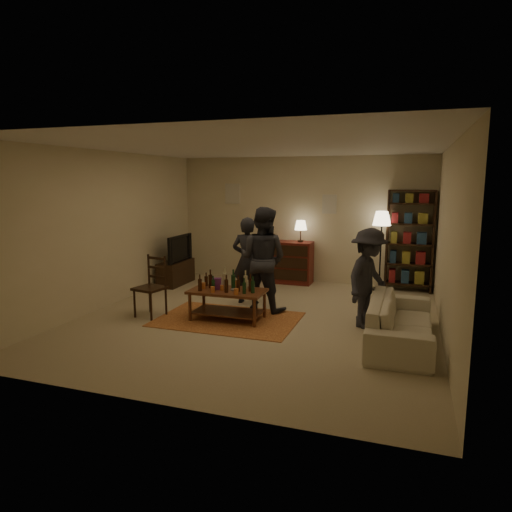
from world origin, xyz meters
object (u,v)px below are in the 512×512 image
at_px(bookshelf, 410,240).
at_px(tv_stand, 176,266).
at_px(coffee_table, 228,294).
at_px(sofa, 401,321).
at_px(dining_chair, 152,284).
at_px(floor_lamp, 382,224).
at_px(person_left, 248,261).
at_px(person_by_sofa, 368,278).
at_px(dresser, 289,261).
at_px(person_right, 263,259).

bearing_deg(bookshelf, tv_stand, -168.20).
height_order(coffee_table, sofa, coffee_table).
height_order(dining_chair, floor_lamp, floor_lamp).
relative_size(person_left, person_by_sofa, 1.04).
distance_m(dresser, person_by_sofa, 3.19).
bearing_deg(person_left, sofa, 153.86).
distance_m(tv_stand, floor_lamp, 4.35).
bearing_deg(person_left, coffee_table, 91.50).
height_order(dresser, floor_lamp, floor_lamp).
bearing_deg(sofa, bookshelf, -0.82).
distance_m(coffee_table, sofa, 2.64).
bearing_deg(dresser, person_left, -98.70).
bearing_deg(tv_stand, person_by_sofa, -21.64).
bearing_deg(person_by_sofa, coffee_table, 120.91).
xyz_separation_m(dining_chair, person_left, (1.21, 1.23, 0.25)).
bearing_deg(coffee_table, dining_chair, -171.95).
xyz_separation_m(coffee_table, floor_lamp, (2.14, 2.84, 0.92)).
xyz_separation_m(sofa, person_left, (-2.68, 1.26, 0.48)).
relative_size(coffee_table, sofa, 0.58).
bearing_deg(tv_stand, person_right, -28.30).
bearing_deg(floor_lamp, tv_stand, -168.43).
relative_size(dining_chair, sofa, 0.48).
distance_m(coffee_table, bookshelf, 4.05).
distance_m(coffee_table, tv_stand, 2.83).
xyz_separation_m(tv_stand, person_left, (1.97, -0.94, 0.39)).
bearing_deg(floor_lamp, person_right, -130.01).
distance_m(tv_stand, person_right, 2.74).
relative_size(tv_stand, person_right, 0.60).
xyz_separation_m(floor_lamp, person_left, (-2.18, -1.79, -0.57)).
height_order(coffee_table, person_by_sofa, person_by_sofa).
relative_size(dresser, person_left, 0.87).
bearing_deg(person_right, sofa, 167.25).
distance_m(dining_chair, dresser, 3.42).
bearing_deg(dresser, person_by_sofa, -53.50).
height_order(sofa, person_left, person_left).
relative_size(dining_chair, floor_lamp, 0.63).
relative_size(bookshelf, person_left, 1.29).
height_order(bookshelf, floor_lamp, bookshelf).
height_order(floor_lamp, person_left, floor_lamp).
xyz_separation_m(dresser, person_left, (-0.28, -1.85, 0.30)).
distance_m(coffee_table, dining_chair, 1.27).
distance_m(dresser, sofa, 3.93).
height_order(dining_chair, person_left, person_left).
bearing_deg(floor_lamp, dresser, 178.09).
height_order(tv_stand, person_by_sofa, person_by_sofa).
height_order(bookshelf, sofa, bookshelf).
bearing_deg(sofa, person_by_sofa, 41.97).
bearing_deg(tv_stand, dresser, 22.07).
relative_size(dresser, floor_lamp, 0.85).
distance_m(bookshelf, person_by_sofa, 2.69).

